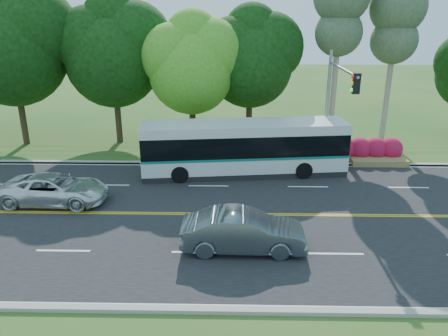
{
  "coord_description": "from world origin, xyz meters",
  "views": [
    {
      "loc": [
        0.84,
        -18.79,
        9.23
      ],
      "look_at": [
        0.4,
        2.0,
        1.63
      ],
      "focal_mm": 35.0,
      "sensor_mm": 36.0,
      "label": 1
    }
  ],
  "objects_px": {
    "suv": "(55,189)",
    "traffic_signal": "(335,96)",
    "sedan": "(243,231)",
    "transit_bus": "(244,149)"
  },
  "relations": [
    {
      "from": "sedan",
      "to": "suv",
      "type": "distance_m",
      "value": 10.33
    },
    {
      "from": "transit_bus",
      "to": "sedan",
      "type": "distance_m",
      "value": 8.8
    },
    {
      "from": "suv",
      "to": "sedan",
      "type": "bearing_deg",
      "value": -112.97
    },
    {
      "from": "traffic_signal",
      "to": "suv",
      "type": "height_order",
      "value": "traffic_signal"
    },
    {
      "from": "suv",
      "to": "traffic_signal",
      "type": "bearing_deg",
      "value": -71.53
    },
    {
      "from": "suv",
      "to": "transit_bus",
      "type": "bearing_deg",
      "value": -63.13
    },
    {
      "from": "transit_bus",
      "to": "sedan",
      "type": "bearing_deg",
      "value": -97.84
    },
    {
      "from": "traffic_signal",
      "to": "transit_bus",
      "type": "xyz_separation_m",
      "value": [
        -5.01,
        0.14,
        -3.12
      ]
    },
    {
      "from": "traffic_signal",
      "to": "transit_bus",
      "type": "distance_m",
      "value": 5.91
    },
    {
      "from": "sedan",
      "to": "traffic_signal",
      "type": "bearing_deg",
      "value": -30.43
    }
  ]
}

